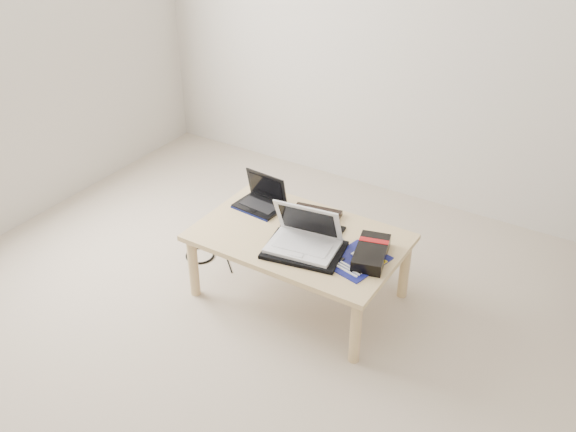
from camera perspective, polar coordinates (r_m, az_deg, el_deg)
The scene contains 14 objects.
ground at distance 3.25m, azimuth -4.09°, elevation -13.06°, with size 4.00×4.00×0.00m, color #BEAE9A.
room_shell at distance 2.39m, azimuth -5.66°, elevation 16.74°, with size 4.20×4.20×2.70m.
coffee_table at distance 3.45m, azimuth 0.99°, elevation -2.40°, with size 1.10×0.70×0.40m.
book at distance 3.55m, azimuth 2.27°, elevation -0.17°, with size 0.31×0.27×0.03m.
netbook at distance 3.66m, azimuth -2.38°, elevation 1.44°, with size 0.28×0.21×0.19m.
tablet at distance 3.45m, azimuth 2.68°, elevation -1.34°, with size 0.27×0.22×0.01m.
remote at distance 3.34m, azimuth 3.49°, elevation -2.56°, with size 0.12×0.20×0.02m.
neoprene_sleeve at distance 3.29m, azimuth 1.45°, elevation -3.04°, with size 0.39×0.29×0.02m, color black.
white_laptop at distance 3.28m, azimuth 1.48°, elevation -1.93°, with size 0.38×0.30×0.24m.
motherboard at distance 3.24m, azimuth 6.17°, elevation -3.98°, with size 0.30×0.34×0.01m.
gpu_box at distance 3.26m, azimuth 7.40°, elevation -3.28°, with size 0.22×0.33×0.07m.
cable_coil at distance 3.49m, azimuth 0.15°, elevation -0.84°, with size 0.11×0.11×0.01m, color black.
floor_cable_coil at distance 3.99m, azimuth -7.82°, elevation -3.47°, with size 0.18×0.18×0.01m, color black.
floor_cable_trail at distance 3.97m, azimuth -5.55°, elevation -3.52°, with size 0.01×0.01×0.36m, color black.
Camera 1 is at (1.40, -1.83, 2.29)m, focal length 40.00 mm.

